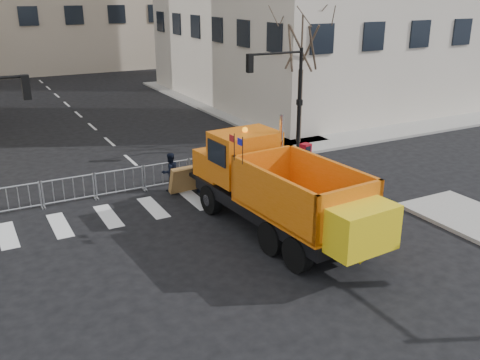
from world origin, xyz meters
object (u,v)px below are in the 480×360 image
plow_truck (279,188)px  cop_c (202,174)px  newspaper_box (305,155)px  cop_a (224,160)px  cop_b (170,172)px

plow_truck → cop_c: (-0.62, 5.15, -0.94)m
cop_c → newspaper_box: size_ratio=1.46×
cop_a → cop_b: 2.55m
cop_b → newspaper_box: bearing=167.4°
cop_a → cop_c: size_ratio=1.20×
cop_b → plow_truck: bearing=96.3°
cop_a → cop_b: (-2.55, 0.00, -0.13)m
plow_truck → cop_c: 5.27m
cop_c → cop_a: bearing=159.4°
cop_c → cop_b: bearing=-83.1°
cop_b → cop_c: 1.36m
cop_a → cop_c: cop_a is taller
cop_a → cop_b: size_ratio=1.15×
plow_truck → cop_c: bearing=2.8°
cop_b → newspaper_box: 6.79m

